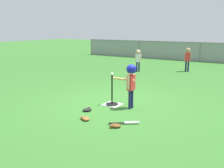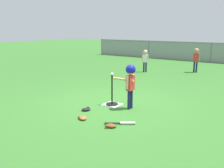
% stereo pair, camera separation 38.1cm
% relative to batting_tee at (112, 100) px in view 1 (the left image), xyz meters
% --- Properties ---
extents(ground_plane, '(60.00, 60.00, 0.00)m').
position_rel_batting_tee_xyz_m(ground_plane, '(-0.02, 0.10, -0.13)').
color(ground_plane, '#336B28').
extents(home_plate, '(0.44, 0.44, 0.01)m').
position_rel_batting_tee_xyz_m(home_plate, '(0.00, 0.00, -0.13)').
color(home_plate, white).
rests_on(home_plate, ground_plane).
extents(batting_tee, '(0.32, 0.32, 0.77)m').
position_rel_batting_tee_xyz_m(batting_tee, '(0.00, 0.00, 0.00)').
color(batting_tee, black).
rests_on(batting_tee, ground_plane).
extents(baseball_on_tee, '(0.07, 0.07, 0.07)m').
position_rel_batting_tee_xyz_m(baseball_on_tee, '(0.00, 0.00, 0.68)').
color(baseball_on_tee, white).
rests_on(baseball_on_tee, batting_tee).
extents(batter_child, '(0.63, 0.31, 1.10)m').
position_rel_batting_tee_xyz_m(batter_child, '(0.55, -0.02, 0.65)').
color(batter_child, '#191E4C').
rests_on(batter_child, ground_plane).
extents(fielder_near_left, '(0.29, 0.20, 1.01)m').
position_rel_batting_tee_xyz_m(fielder_near_left, '(-1.62, 4.88, 0.52)').
color(fielder_near_left, '#191E4C').
rests_on(fielder_near_left, ground_plane).
extents(fielder_deep_left, '(0.32, 0.21, 1.08)m').
position_rel_batting_tee_xyz_m(fielder_deep_left, '(0.29, 6.10, 0.57)').
color(fielder_deep_left, '#191E4C').
rests_on(fielder_deep_left, ground_plane).
extents(spare_bat_silver, '(0.55, 0.41, 0.06)m').
position_rel_batting_tee_xyz_m(spare_bat_silver, '(1.00, -0.96, -0.10)').
color(spare_bat_silver, silver).
rests_on(spare_bat_silver, ground_plane).
extents(glove_by_plate, '(0.26, 0.23, 0.07)m').
position_rel_batting_tee_xyz_m(glove_by_plate, '(0.85, -1.25, -0.09)').
color(glove_by_plate, brown).
rests_on(glove_by_plate, ground_plane).
extents(glove_near_bats, '(0.27, 0.26, 0.07)m').
position_rel_batting_tee_xyz_m(glove_near_bats, '(0.10, -1.25, -0.09)').
color(glove_near_bats, brown).
rests_on(glove_near_bats, ground_plane).
extents(glove_tossed_aside, '(0.26, 0.27, 0.07)m').
position_rel_batting_tee_xyz_m(glove_tossed_aside, '(-0.23, -0.76, -0.09)').
color(glove_tossed_aside, black).
rests_on(glove_tossed_aside, ground_plane).
extents(outfield_fence, '(16.06, 0.06, 1.15)m').
position_rel_batting_tee_xyz_m(outfield_fence, '(-0.02, 9.98, 0.49)').
color(outfield_fence, slate).
rests_on(outfield_fence, ground_plane).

